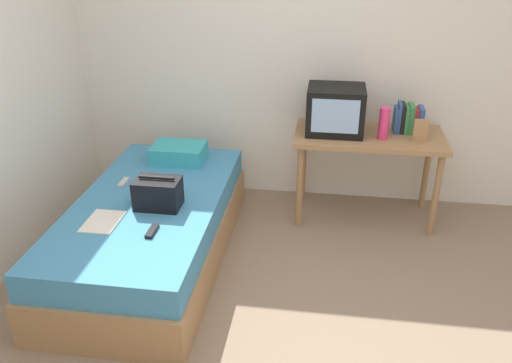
% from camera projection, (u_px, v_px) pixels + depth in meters
% --- Properties ---
extents(ground_plane, '(8.00, 8.00, 0.00)m').
position_uv_depth(ground_plane, '(281.00, 342.00, 3.05)').
color(ground_plane, '#84705B').
extents(wall_back, '(5.20, 0.10, 2.60)m').
position_uv_depth(wall_back, '(309.00, 48.00, 4.26)').
color(wall_back, silver).
rests_on(wall_back, ground).
extents(bed, '(1.00, 2.00, 0.49)m').
position_uv_depth(bed, '(152.00, 230.00, 3.72)').
color(bed, '#9E754C').
rests_on(bed, ground).
extents(desk, '(1.16, 0.60, 0.73)m').
position_uv_depth(desk, '(368.00, 145.00, 4.12)').
color(desk, '#9E754C').
rests_on(desk, ground).
extents(tv, '(0.44, 0.39, 0.36)m').
position_uv_depth(tv, '(335.00, 110.00, 4.05)').
color(tv, black).
rests_on(tv, desk).
extents(water_bottle, '(0.08, 0.08, 0.25)m').
position_uv_depth(water_bottle, '(384.00, 123.00, 3.94)').
color(water_bottle, '#E53372').
rests_on(water_bottle, desk).
extents(book_row, '(0.22, 0.16, 0.24)m').
position_uv_depth(book_row, '(408.00, 119.00, 4.08)').
color(book_row, '#2D5699').
rests_on(book_row, desk).
extents(picture_frame, '(0.11, 0.02, 0.18)m').
position_uv_depth(picture_frame, '(421.00, 131.00, 3.90)').
color(picture_frame, '#9E754C').
rests_on(picture_frame, desk).
extents(pillow, '(0.41, 0.30, 0.13)m').
position_uv_depth(pillow, '(179.00, 153.00, 4.18)').
color(pillow, '#33A8B7').
rests_on(pillow, bed).
extents(handbag, '(0.30, 0.20, 0.23)m').
position_uv_depth(handbag, '(158.00, 193.00, 3.47)').
color(handbag, black).
rests_on(handbag, bed).
extents(magazine, '(0.21, 0.29, 0.01)m').
position_uv_depth(magazine, '(103.00, 221.00, 3.32)').
color(magazine, white).
rests_on(magazine, bed).
extents(remote_dark, '(0.04, 0.16, 0.02)m').
position_uv_depth(remote_dark, '(152.00, 231.00, 3.20)').
color(remote_dark, black).
rests_on(remote_dark, bed).
extents(remote_silver, '(0.04, 0.14, 0.02)m').
position_uv_depth(remote_silver, '(124.00, 182.00, 3.82)').
color(remote_silver, '#B7B7BC').
rests_on(remote_silver, bed).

